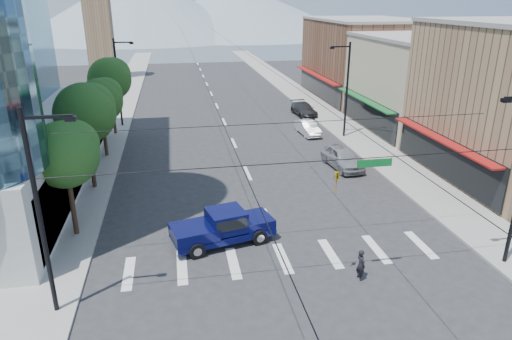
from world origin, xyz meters
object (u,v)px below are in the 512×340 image
at_px(parked_car_near, 342,157).
at_px(parked_car_far, 304,109).
at_px(pedestrian, 361,265).
at_px(parked_car_mid, 308,128).
at_px(pickup_truck, 222,227).

bearing_deg(parked_car_near, parked_car_far, 78.60).
distance_m(pedestrian, parked_car_mid, 24.94).
xyz_separation_m(pickup_truck, pedestrian, (6.12, -4.62, -0.22)).
xyz_separation_m(pickup_truck, parked_car_mid, (10.70, 19.89, -0.32)).
relative_size(pedestrian, parked_car_far, 0.32).
relative_size(pedestrian, parked_car_mid, 0.38).
relative_size(parked_car_mid, parked_car_far, 0.84).
distance_m(pickup_truck, parked_car_far, 30.30).
xyz_separation_m(parked_car_mid, parked_car_far, (1.80, 7.72, 0.03)).
distance_m(pickup_truck, parked_car_near, 14.87).
bearing_deg(parked_car_mid, parked_car_far, 72.47).
relative_size(pickup_truck, parked_car_far, 1.21).
xyz_separation_m(parked_car_near, parked_car_far, (1.77, 17.31, -0.13)).
height_order(pedestrian, parked_car_mid, pedestrian).
bearing_deg(parked_car_near, pickup_truck, -141.76).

